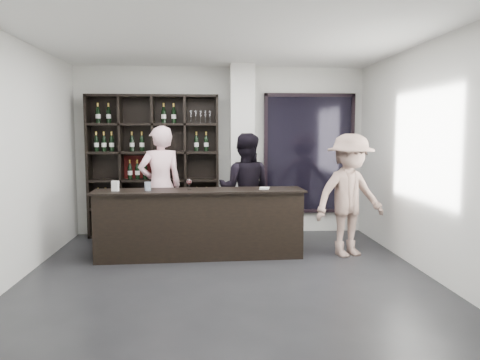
{
  "coord_description": "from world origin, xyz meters",
  "views": [
    {
      "loc": [
        -0.23,
        -5.45,
        1.77
      ],
      "look_at": [
        0.22,
        1.1,
        1.1
      ],
      "focal_mm": 35.0,
      "sensor_mm": 36.0,
      "label": 1
    }
  ],
  "objects": [
    {
      "name": "wine_glass",
      "position": [
        -0.5,
        1.11,
        1.06
      ],
      "size": [
        0.1,
        0.1,
        0.17
      ],
      "primitive_type": null,
      "rotation": [
        0.0,
        0.0,
        0.42
      ],
      "color": "white",
      "rests_on": "tasting_counter"
    },
    {
      "name": "napkin_stack",
      "position": [
        0.57,
        1.13,
        0.98
      ],
      "size": [
        0.15,
        0.15,
        0.02
      ],
      "primitive_type": "cube",
      "rotation": [
        0.0,
        0.0,
        -0.26
      ],
      "color": "white",
      "rests_on": "tasting_counter"
    },
    {
      "name": "card_stand",
      "position": [
        -1.5,
        1.02,
        1.04
      ],
      "size": [
        0.1,
        0.07,
        0.14
      ],
      "primitive_type": "cube",
      "rotation": [
        0.0,
        0.0,
        -0.26
      ],
      "color": "white",
      "rests_on": "tasting_counter"
    },
    {
      "name": "spit_cup",
      "position": [
        -1.07,
        1.07,
        1.03
      ],
      "size": [
        0.09,
        0.09,
        0.12
      ],
      "primitive_type": "cylinder",
      "rotation": [
        0.0,
        0.0,
        0.06
      ],
      "color": "silver",
      "rests_on": "tasting_counter"
    },
    {
      "name": "taster_black",
      "position": [
        0.35,
        1.85,
        0.88
      ],
      "size": [
        0.98,
        0.84,
        1.76
      ],
      "primitive_type": "imported",
      "rotation": [
        0.0,
        0.0,
        2.92
      ],
      "color": "black",
      "rests_on": "floor"
    },
    {
      "name": "glass_panel",
      "position": [
        1.55,
        2.69,
        1.4
      ],
      "size": [
        1.6,
        0.08,
        2.1
      ],
      "color": "black",
      "rests_on": "floor"
    },
    {
      "name": "floor",
      "position": [
        0.0,
        0.0,
        -0.01
      ],
      "size": [
        5.0,
        5.5,
        0.01
      ],
      "primitive_type": "cube",
      "color": "black",
      "rests_on": "ground"
    },
    {
      "name": "structural_column",
      "position": [
        0.35,
        2.47,
        1.45
      ],
      "size": [
        0.4,
        0.4,
        2.9
      ],
      "primitive_type": "cube",
      "color": "silver",
      "rests_on": "floor"
    },
    {
      "name": "customer",
      "position": [
        1.79,
        1.05,
        0.88
      ],
      "size": [
        1.29,
        1.0,
        1.76
      ],
      "primitive_type": "imported",
      "rotation": [
        0.0,
        0.0,
        0.35
      ],
      "color": "gray",
      "rests_on": "floor"
    },
    {
      "name": "tasting_counter",
      "position": [
        -0.35,
        1.1,
        0.49
      ],
      "size": [
        2.95,
        0.62,
        0.97
      ],
      "rotation": [
        0.0,
        0.0,
        0.04
      ],
      "color": "black",
      "rests_on": "floor"
    },
    {
      "name": "taster_pink",
      "position": [
        -0.97,
        1.85,
        0.94
      ],
      "size": [
        0.79,
        0.65,
        1.87
      ],
      "primitive_type": "imported",
      "rotation": [
        0.0,
        0.0,
        3.49
      ],
      "color": "#FFC6CE",
      "rests_on": "floor"
    },
    {
      "name": "wine_shelf",
      "position": [
        -1.15,
        2.57,
        1.2
      ],
      "size": [
        2.2,
        0.35,
        2.4
      ],
      "primitive_type": null,
      "color": "black",
      "rests_on": "floor"
    }
  ]
}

